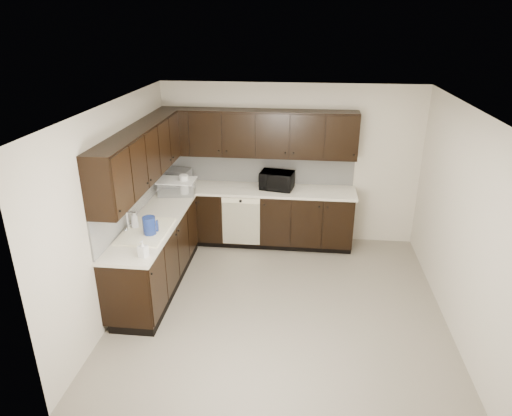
{
  "coord_description": "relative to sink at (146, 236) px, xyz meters",
  "views": [
    {
      "loc": [
        0.23,
        -4.89,
        3.37
      ],
      "look_at": [
        -0.38,
        0.6,
        1.07
      ],
      "focal_mm": 32.0,
      "sensor_mm": 36.0,
      "label": 1
    }
  ],
  "objects": [
    {
      "name": "floor",
      "position": [
        1.68,
        0.01,
        -0.88
      ],
      "size": [
        4.0,
        4.0,
        0.0
      ],
      "primitive_type": "plane",
      "color": "gray",
      "rests_on": "ground"
    },
    {
      "name": "ceiling",
      "position": [
        1.68,
        0.01,
        1.62
      ],
      "size": [
        4.0,
        4.0,
        0.0
      ],
      "primitive_type": "plane",
      "rotation": [
        3.14,
        0.0,
        0.0
      ],
      "color": "white",
      "rests_on": "wall_back"
    },
    {
      "name": "wall_back",
      "position": [
        1.68,
        2.01,
        0.37
      ],
      "size": [
        4.0,
        0.02,
        2.5
      ],
      "primitive_type": "cube",
      "color": "beige",
      "rests_on": "floor"
    },
    {
      "name": "wall_left",
      "position": [
        -0.32,
        0.01,
        0.37
      ],
      "size": [
        0.02,
        4.0,
        2.5
      ],
      "primitive_type": "cube",
      "color": "beige",
      "rests_on": "floor"
    },
    {
      "name": "wall_right",
      "position": [
        3.68,
        0.01,
        0.37
      ],
      "size": [
        0.02,
        4.0,
        2.5
      ],
      "primitive_type": "cube",
      "color": "beige",
      "rests_on": "floor"
    },
    {
      "name": "wall_front",
      "position": [
        1.68,
        -1.99,
        0.37
      ],
      "size": [
        4.0,
        0.02,
        2.5
      ],
      "primitive_type": "cube",
      "color": "beige",
      "rests_on": "floor"
    },
    {
      "name": "lower_cabinets",
      "position": [
        0.67,
        1.12,
        -0.47
      ],
      "size": [
        3.0,
        2.8,
        0.9
      ],
      "color": "black",
      "rests_on": "floor"
    },
    {
      "name": "countertop",
      "position": [
        0.67,
        1.12,
        0.04
      ],
      "size": [
        3.03,
        2.83,
        0.04
      ],
      "color": "silver",
      "rests_on": "lower_cabinets"
    },
    {
      "name": "backsplash",
      "position": [
        0.46,
        1.33,
        0.3
      ],
      "size": [
        3.0,
        2.8,
        0.48
      ],
      "color": "#B2B1AD",
      "rests_on": "countertop"
    },
    {
      "name": "upper_cabinets",
      "position": [
        0.58,
        1.22,
        0.89
      ],
      "size": [
        3.0,
        2.8,
        0.7
      ],
      "color": "black",
      "rests_on": "wall_back"
    },
    {
      "name": "dishwasher",
      "position": [
        0.98,
        1.42,
        -0.33
      ],
      "size": [
        0.58,
        0.04,
        0.78
      ],
      "color": "#F7EECA",
      "rests_on": "lower_cabinets"
    },
    {
      "name": "sink",
      "position": [
        0.0,
        0.0,
        0.0
      ],
      "size": [
        0.54,
        0.82,
        0.42
      ],
      "color": "#F7EECA",
      "rests_on": "countertop"
    },
    {
      "name": "microwave",
      "position": [
        1.5,
        1.72,
        0.2
      ],
      "size": [
        0.55,
        0.42,
        0.27
      ],
      "primitive_type": "imported",
      "rotation": [
        0.0,
        0.0,
        -0.17
      ],
      "color": "black",
      "rests_on": "countertop"
    },
    {
      "name": "soap_bottle_a",
      "position": [
        0.19,
        -0.61,
        0.16
      ],
      "size": [
        0.11,
        0.11,
        0.2
      ],
      "primitive_type": "imported",
      "rotation": [
        0.0,
        0.0,
        -0.33
      ],
      "color": "gray",
      "rests_on": "countertop"
    },
    {
      "name": "soap_bottle_b",
      "position": [
        -0.16,
        0.09,
        0.18
      ],
      "size": [
        0.12,
        0.12,
        0.24
      ],
      "primitive_type": "imported",
      "rotation": [
        0.0,
        0.0,
        0.29
      ],
      "color": "gray",
      "rests_on": "countertop"
    },
    {
      "name": "toaster_oven",
      "position": [
        -0.07,
        1.77,
        0.18
      ],
      "size": [
        0.42,
        0.34,
        0.24
      ],
      "primitive_type": "cube",
      "rotation": [
        0.0,
        0.0,
        -0.16
      ],
      "color": "#B8B8BB",
      "rests_on": "countertop"
    },
    {
      "name": "storage_bin",
      "position": [
        0.03,
        1.36,
        0.16
      ],
      "size": [
        0.57,
        0.46,
        0.2
      ],
      "primitive_type": "cube",
      "rotation": [
        0.0,
        0.0,
        0.15
      ],
      "color": "silver",
      "rests_on": "countertop"
    },
    {
      "name": "blue_pitcher",
      "position": [
        0.08,
        -0.07,
        0.18
      ],
      "size": [
        0.18,
        0.18,
        0.24
      ],
      "primitive_type": "cylinder",
      "rotation": [
        0.0,
        0.0,
        0.14
      ],
      "color": "navy",
      "rests_on": "countertop"
    },
    {
      "name": "teal_tumbler",
      "position": [
        0.16,
        1.36,
        0.15
      ],
      "size": [
        0.09,
        0.09,
        0.19
      ],
      "primitive_type": "cylinder",
      "rotation": [
        0.0,
        0.0,
        -0.07
      ],
      "color": "#0C8C7D",
      "rests_on": "countertop"
    },
    {
      "name": "paper_towel_roll",
      "position": [
        0.14,
        1.36,
        0.2
      ],
      "size": [
        0.17,
        0.17,
        0.29
      ],
      "primitive_type": "cylinder",
      "rotation": [
        0.0,
        0.0,
        0.37
      ],
      "color": "silver",
      "rests_on": "countertop"
    }
  ]
}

